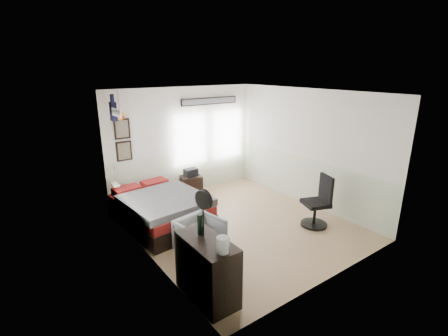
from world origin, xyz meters
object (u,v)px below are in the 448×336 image
(bed, at_px, (161,209))
(armchair, at_px, (200,236))
(nightstand, at_px, (191,185))
(task_chair, at_px, (318,206))
(dresser, at_px, (207,269))

(bed, bearing_deg, armchair, -92.23)
(nightstand, bearing_deg, task_chair, -55.45)
(bed, relative_size, task_chair, 2.01)
(armchair, relative_size, nightstand, 1.40)
(bed, distance_m, dresser, 2.51)
(armchair, xyz_separation_m, task_chair, (2.52, -0.50, 0.11))
(bed, height_order, nightstand, bed)
(task_chair, bearing_deg, armchair, -170.95)
(nightstand, bearing_deg, armchair, -105.24)
(dresser, distance_m, nightstand, 3.93)
(dresser, height_order, armchair, dresser)
(dresser, relative_size, task_chair, 0.93)
(armchair, relative_size, task_chair, 0.66)
(dresser, distance_m, armchair, 1.15)
(bed, xyz_separation_m, task_chair, (2.59, -1.95, 0.12))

